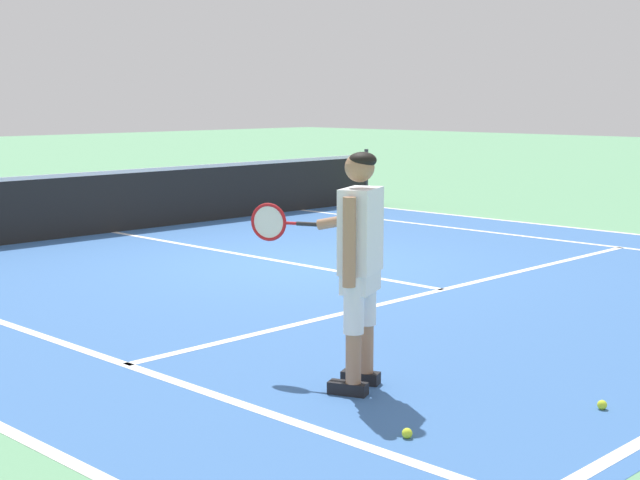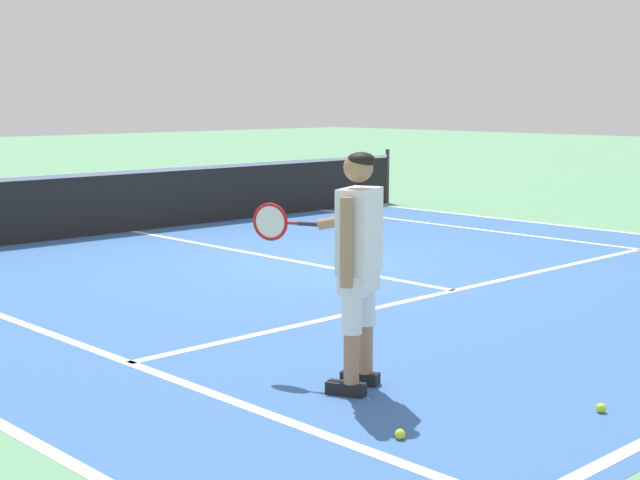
# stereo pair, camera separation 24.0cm
# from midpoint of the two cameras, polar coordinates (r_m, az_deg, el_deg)

# --- Properties ---
(ground_plane) EXTENTS (80.00, 80.00, 0.00)m
(ground_plane) POSITION_cam_midpoint_polar(r_m,az_deg,el_deg) (11.92, -1.89, -1.50)
(ground_plane) COLOR #609E70
(court_inner_surface) EXTENTS (10.98, 10.48, 0.00)m
(court_inner_surface) POSITION_cam_midpoint_polar(r_m,az_deg,el_deg) (11.29, 1.29, -2.05)
(court_inner_surface) COLOR #3866A8
(court_inner_surface) RESTS_ON ground
(line_service) EXTENTS (8.23, 0.10, 0.01)m
(line_service) POSITION_cam_midpoint_polar(r_m,az_deg,el_deg) (10.43, 6.77, -2.99)
(line_service) COLOR white
(line_service) RESTS_ON ground
(line_centre_service) EXTENTS (0.10, 6.40, 0.01)m
(line_centre_service) POSITION_cam_midpoint_polar(r_m,az_deg,el_deg) (12.60, -4.83, -0.95)
(line_centre_service) COLOR white
(line_centre_service) RESTS_ON ground
(line_singles_left) EXTENTS (0.10, 10.08, 0.01)m
(line_singles_left) POSITION_cam_midpoint_polar(r_m,az_deg,el_deg) (8.82, -17.39, -5.47)
(line_singles_left) COLOR white
(line_singles_left) RESTS_ON ground
(line_singles_right) EXTENTS (0.10, 10.08, 0.01)m
(line_singles_right) POSITION_cam_midpoint_polar(r_m,az_deg,el_deg) (14.54, 12.44, 0.15)
(line_singles_right) COLOR white
(line_singles_right) RESTS_ON ground
(line_doubles_right) EXTENTS (0.10, 10.08, 0.01)m
(line_doubles_right) POSITION_cam_midpoint_polar(r_m,az_deg,el_deg) (15.71, 15.10, 0.67)
(line_doubles_right) COLOR white
(line_doubles_right) RESTS_ON ground
(tennis_net) EXTENTS (11.96, 0.08, 1.07)m
(tennis_net) POSITION_cam_midpoint_polar(r_m,az_deg,el_deg) (15.08, -12.84, 2.33)
(tennis_net) COLOR #333338
(tennis_net) RESTS_ON ground
(tennis_player) EXTENTS (0.57, 1.23, 1.71)m
(tennis_player) POSITION_cam_midpoint_polar(r_m,az_deg,el_deg) (6.69, 1.22, -0.85)
(tennis_player) COLOR black
(tennis_player) RESTS_ON ground
(tennis_ball_near_feet) EXTENTS (0.07, 0.07, 0.07)m
(tennis_ball_near_feet) POSITION_cam_midpoint_polar(r_m,az_deg,el_deg) (5.97, 4.11, -11.55)
(tennis_ball_near_feet) COLOR #CCE02D
(tennis_ball_near_feet) RESTS_ON ground
(tennis_ball_by_baseline) EXTENTS (0.07, 0.07, 0.07)m
(tennis_ball_by_baseline) POSITION_cam_midpoint_polar(r_m,az_deg,el_deg) (6.71, 15.66, -9.56)
(tennis_ball_by_baseline) COLOR #CCE02D
(tennis_ball_by_baseline) RESTS_ON ground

